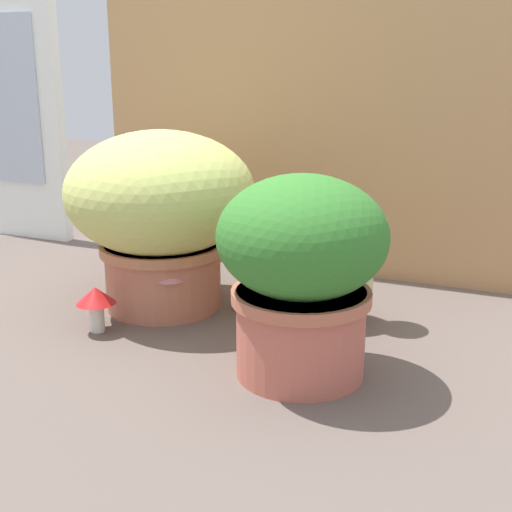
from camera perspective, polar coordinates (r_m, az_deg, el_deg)
ground_plane at (r=1.60m, az=-2.74°, el=-6.31°), size 6.00×6.00×0.00m
cardboard_backdrop at (r=2.00m, az=4.22°, el=12.58°), size 1.28×0.03×0.98m
window_panel_white at (r=2.52m, az=-19.33°, el=11.23°), size 0.37×0.05×0.86m
grass_planter at (r=1.71m, az=-7.89°, el=3.93°), size 0.46×0.46×0.45m
leafy_planter at (r=1.33m, az=3.81°, el=-1.01°), size 0.33×0.33×0.40m
cat at (r=1.64m, az=5.70°, el=-1.33°), size 0.39×0.23×0.32m
mushroom_ornament_red at (r=1.62m, az=-13.13°, el=-3.53°), size 0.09×0.09×0.11m
mushroom_ornament_pink at (r=1.64m, az=-7.18°, el=-2.07°), size 0.08×0.08×0.15m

